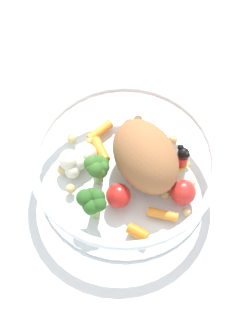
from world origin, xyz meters
TOP-DOWN VIEW (x-y plane):
  - ground_plane at (0.00, 0.00)m, footprint 2.40×2.40m
  - food_container at (0.01, 0.01)m, footprint 0.21×0.21m

SIDE VIEW (x-z plane):
  - ground_plane at x=0.00m, z-range 0.00..0.00m
  - food_container at x=0.01m, z-range -0.01..0.07m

